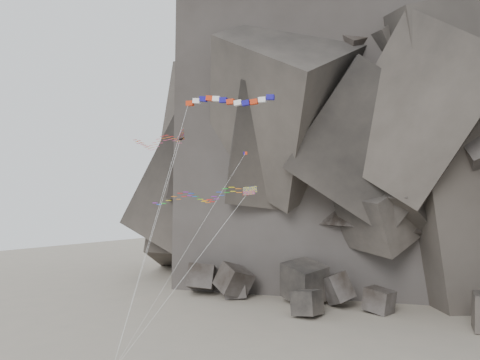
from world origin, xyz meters
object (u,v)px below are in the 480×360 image
Objects in this scene: delta_kite at (154,142)px; pennant_kite at (213,205)px; parafoil_kite at (196,196)px; banner_kite at (227,102)px.

delta_kite is 11.67m from pennant_kite.
pennant_kite is at bearing -47.16° from parafoil_kite.
parafoil_kite is (-5.73, 1.29, -10.08)m from banner_kite.
banner_kite is at bearing 5.06° from pennant_kite.
pennant_kite is at bearing -6.34° from delta_kite.
delta_kite is 11.45m from banner_kite.
banner_kite is 11.67m from parafoil_kite.
delta_kite is 1.36× the size of parafoil_kite.
banner_kite reaches higher than pennant_kite.
delta_kite is at bearing 171.27° from parafoil_kite.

